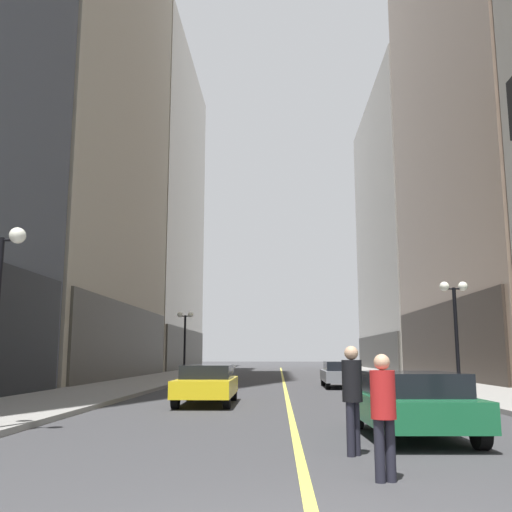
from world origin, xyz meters
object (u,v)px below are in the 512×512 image
pedestrian_in_black_coat (352,391)px  street_lamp_left_far (185,330)px  car_green (411,402)px  car_grey (340,373)px  pedestrian_in_red_jacket (383,407)px  car_yellow (207,383)px  street_lamp_right_mid (455,312)px

pedestrian_in_black_coat → street_lamp_left_far: 28.58m
car_green → car_grey: size_ratio=0.87×
car_grey → pedestrian_in_black_coat: size_ratio=2.65×
pedestrian_in_red_jacket → pedestrian_in_black_coat: 2.00m
car_yellow → pedestrian_in_black_coat: pedestrian_in_black_coat is taller
pedestrian_in_red_jacket → street_lamp_right_mid: (5.33, 14.11, 2.28)m
car_grey → street_lamp_left_far: street_lamp_left_far is taller
car_green → car_yellow: size_ratio=0.92×
car_yellow → street_lamp_left_far: 18.15m
street_lamp_left_far → car_green: bearing=-71.0°
car_yellow → pedestrian_in_red_jacket: 12.53m
car_yellow → street_lamp_left_far: size_ratio=1.03×
pedestrian_in_black_coat → street_lamp_left_far: bearing=104.9°
pedestrian_in_red_jacket → pedestrian_in_black_coat: size_ratio=0.92×
car_grey → car_yellow: bearing=-118.8°
car_grey → pedestrian_in_black_coat: bearing=-95.5°
car_green → pedestrian_in_red_jacket: bearing=-107.5°
car_grey → street_lamp_right_mid: size_ratio=1.09×
car_green → car_grey: 18.10m
pedestrian_in_red_jacket → street_lamp_left_far: street_lamp_left_far is taller
pedestrian_in_black_coat → car_green: bearing=55.0°
street_lamp_right_mid → pedestrian_in_red_jacket: bearing=-110.7°
car_grey → street_lamp_right_mid: (3.56, -8.04, 2.54)m
car_yellow → car_grey: size_ratio=0.95×
car_grey → street_lamp_right_mid: bearing=-66.1°
street_lamp_right_mid → pedestrian_in_black_coat: bearing=-114.4°
pedestrian_in_black_coat → street_lamp_right_mid: (5.49, 12.12, 2.19)m
car_green → street_lamp_right_mid: street_lamp_right_mid is taller
street_lamp_left_far → street_lamp_right_mid: bearing=-50.3°
car_yellow → pedestrian_in_black_coat: bearing=-69.7°
pedestrian_in_red_jacket → street_lamp_right_mid: bearing=69.3°
car_grey → pedestrian_in_black_coat: 20.26m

